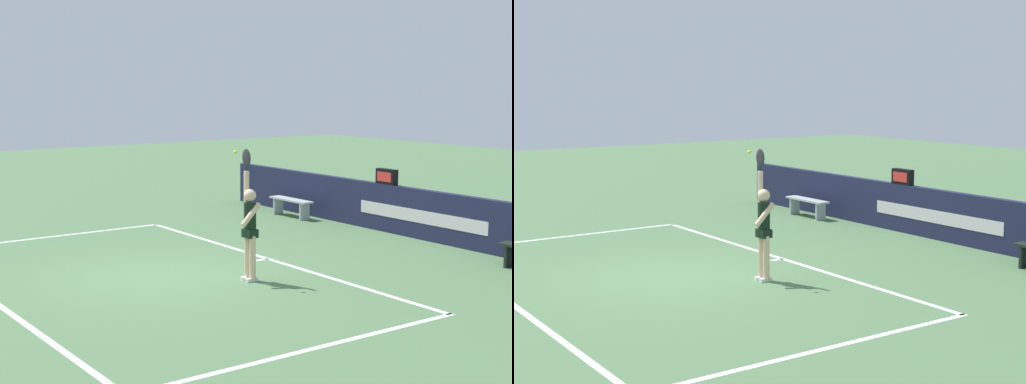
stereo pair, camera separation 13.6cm
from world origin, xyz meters
The scene contains 7 objects.
ground_plane centered at (0.00, 0.00, 0.00)m, with size 60.00×60.00×0.00m, color #50764B.
court_lines centered at (0.00, -0.29, 0.00)m, with size 10.22×5.96×0.00m.
back_wall centered at (0.00, 6.94, 0.60)m, with size 14.50×0.21×1.20m.
speed_display centered at (-0.83, 6.94, 1.40)m, with size 0.62×0.19×0.39m.
tennis_player centered at (1.32, 1.22, 1.05)m, with size 0.43×0.45×2.52m.
tennis_ball centered at (1.23, 0.95, 2.48)m, with size 0.07×0.07×0.07m.
courtside_bench_far centered at (-3.93, 6.30, 0.39)m, with size 1.57×0.36×0.51m.
Camera 1 is at (13.48, -7.28, 3.78)m, focal length 55.87 mm.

